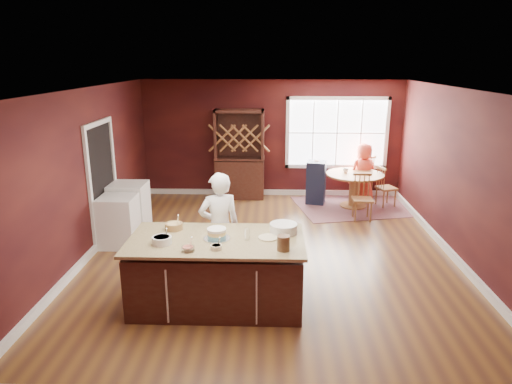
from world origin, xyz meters
TOP-DOWN VIEW (x-y plane):
  - room_shell at (0.00, 0.00)m, footprint 7.00×7.00m
  - window at (1.50, 3.47)m, footprint 2.36×0.10m
  - doorway at (-2.97, 0.60)m, footprint 0.08×1.26m
  - kitchen_island at (-0.70, -1.64)m, footprint 2.26×1.18m
  - dining_table at (1.81, 2.61)m, footprint 1.24×1.24m
  - baker at (-0.74, -0.94)m, footprint 0.68×0.55m
  - layer_cake at (-0.70, -1.64)m, footprint 0.35×0.35m
  - bowl_blue at (-1.36, -1.82)m, footprint 0.25×0.25m
  - bowl_yellow at (-1.31, -1.32)m, footprint 0.24×0.24m
  - bowl_pink at (-1.00, -2.04)m, footprint 0.16×0.16m
  - bowl_olive at (-0.66, -1.97)m, footprint 0.14×0.14m
  - drinking_glass at (-0.30, -1.65)m, footprint 0.08×0.08m
  - dinner_plate at (-0.04, -1.59)m, footprint 0.26×0.26m
  - white_tub at (0.16, -1.39)m, footprint 0.37×0.37m
  - stoneware_crock at (0.15, -1.97)m, footprint 0.16×0.16m
  - rug at (1.81, 2.61)m, footprint 2.71×2.30m
  - chair_east at (2.53, 2.68)m, footprint 0.47×0.48m
  - chair_south at (1.83, 1.75)m, footprint 0.40×0.38m
  - chair_north at (2.14, 3.41)m, footprint 0.58×0.57m
  - seated_woman at (2.08, 3.06)m, footprint 0.76×0.61m
  - high_chair at (1.00, 2.84)m, footprint 0.48×0.48m
  - toddler at (1.06, 2.96)m, footprint 0.18×0.14m
  - table_plate at (2.03, 2.50)m, footprint 0.20×0.20m
  - table_cup at (1.62, 2.71)m, footprint 0.14×0.14m
  - hutch at (-0.74, 3.22)m, footprint 1.12×0.47m
  - washer at (-2.64, 0.28)m, footprint 0.61×0.59m
  - dryer at (-2.64, 0.92)m, footprint 0.65×0.63m

SIDE VIEW (x-z plane):
  - rug at x=1.81m, z-range 0.00..0.01m
  - kitchen_island at x=-0.70m, z-range -0.02..0.90m
  - washer at x=-2.64m, z-range 0.00..0.88m
  - chair_east at x=2.53m, z-range 0.00..0.91m
  - dryer at x=-2.64m, z-range 0.00..0.94m
  - chair_south at x=1.83m, z-range 0.00..0.95m
  - chair_north at x=2.14m, z-range 0.00..1.00m
  - high_chair at x=1.00m, z-range 0.00..1.00m
  - dining_table at x=1.81m, z-range 0.16..0.91m
  - seated_woman at x=2.08m, z-range 0.00..1.34m
  - table_plate at x=2.03m, z-range 0.75..0.76m
  - table_cup at x=1.62m, z-range 0.75..0.84m
  - toddler at x=1.06m, z-range 0.68..0.94m
  - baker at x=-0.74m, z-range 0.00..1.63m
  - dinner_plate at x=-0.04m, z-range 0.92..0.94m
  - bowl_olive at x=-0.66m, z-range 0.92..0.97m
  - bowl_pink at x=-1.00m, z-range 0.92..0.98m
  - bowl_yellow at x=-1.31m, z-range 0.92..1.01m
  - bowl_blue at x=-1.36m, z-range 0.92..1.01m
  - white_tub at x=0.16m, z-range 0.92..1.05m
  - layer_cake at x=-0.70m, z-range 0.92..1.06m
  - drinking_glass at x=-0.30m, z-range 0.92..1.07m
  - stoneware_crock at x=0.15m, z-range 0.92..1.11m
  - doorway at x=-2.97m, z-range -0.04..2.09m
  - hutch at x=-0.74m, z-range 0.00..2.05m
  - room_shell at x=0.00m, z-range -2.15..4.85m
  - window at x=1.50m, z-range 0.67..2.33m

